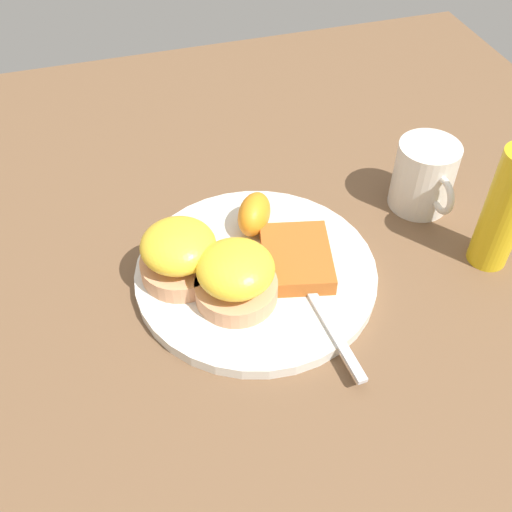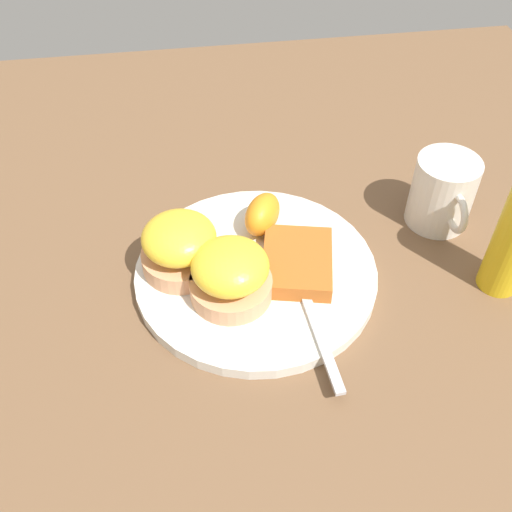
{
  "view_description": "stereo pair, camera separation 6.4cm",
  "coord_description": "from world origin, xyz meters",
  "views": [
    {
      "loc": [
        0.43,
        -0.13,
        0.5
      ],
      "look_at": [
        0.0,
        0.0,
        0.03
      ],
      "focal_mm": 42.0,
      "sensor_mm": 36.0,
      "label": 1
    },
    {
      "loc": [
        0.44,
        -0.07,
        0.5
      ],
      "look_at": [
        0.0,
        0.0,
        0.03
      ],
      "focal_mm": 42.0,
      "sensor_mm": 36.0,
      "label": 2
    }
  ],
  "objects": [
    {
      "name": "plate",
      "position": [
        0.0,
        0.0,
        0.01
      ],
      "size": [
        0.27,
        0.27,
        0.01
      ],
      "primitive_type": "cylinder",
      "color": "silver",
      "rests_on": "ground_plane"
    },
    {
      "name": "sandwich_benedict_left",
      "position": [
        -0.02,
        -0.08,
        0.05
      ],
      "size": [
        0.09,
        0.09,
        0.06
      ],
      "color": "tan",
      "rests_on": "plate"
    },
    {
      "name": "ground_plane",
      "position": [
        0.0,
        0.0,
        0.0
      ],
      "size": [
        1.1,
        1.1,
        0.0
      ],
      "primitive_type": "plane",
      "color": "brown"
    },
    {
      "name": "cup",
      "position": [
        -0.06,
        0.23,
        0.04
      ],
      "size": [
        0.1,
        0.07,
        0.09
      ],
      "color": "silver",
      "rests_on": "ground_plane"
    },
    {
      "name": "orange_wedge",
      "position": [
        -0.06,
        0.02,
        0.04
      ],
      "size": [
        0.07,
        0.06,
        0.04
      ],
      "primitive_type": "ellipsoid",
      "rotation": [
        0.0,
        0.0,
        2.6
      ],
      "color": "orange",
      "rests_on": "plate"
    },
    {
      "name": "sandwich_benedict_right",
      "position": [
        0.03,
        -0.03,
        0.05
      ],
      "size": [
        0.09,
        0.09,
        0.06
      ],
      "color": "tan",
      "rests_on": "plate"
    },
    {
      "name": "fork",
      "position": [
        0.04,
        0.04,
        0.02
      ],
      "size": [
        0.22,
        0.03,
        0.0
      ],
      "color": "silver",
      "rests_on": "plate"
    },
    {
      "name": "hashbrown_patty",
      "position": [
        0.01,
        0.04,
        0.02
      ],
      "size": [
        0.11,
        0.09,
        0.02
      ],
      "primitive_type": "cube",
      "rotation": [
        0.0,
        0.0,
        -0.22
      ],
      "color": "#B15A20",
      "rests_on": "plate"
    }
  ]
}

